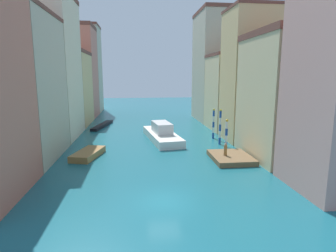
% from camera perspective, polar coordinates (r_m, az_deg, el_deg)
% --- Properties ---
extents(ground_plane, '(154.00, 154.00, 0.00)m').
position_cam_1_polar(ground_plane, '(45.53, -3.89, -1.80)').
color(ground_plane, '#196070').
extents(building_left_1, '(7.93, 11.74, 16.52)m').
position_cam_1_polar(building_left_1, '(35.51, -28.19, 7.08)').
color(building_left_1, '#BCB299').
rests_on(building_left_1, ground).
extents(building_left_2, '(7.93, 11.52, 21.43)m').
position_cam_1_polar(building_left_2, '(46.56, -23.16, 10.97)').
color(building_left_2, beige).
rests_on(building_left_2, ground).
extents(building_left_3, '(7.93, 11.43, 14.11)m').
position_cam_1_polar(building_left_3, '(57.73, -19.69, 7.26)').
color(building_left_3, '#DBB77A').
rests_on(building_left_3, ground).
extents(building_left_4, '(7.93, 9.88, 20.56)m').
position_cam_1_polar(building_left_4, '(68.01, -17.85, 10.46)').
color(building_left_4, '#C6705B').
rests_on(building_left_4, ground).
extents(building_left_5, '(7.93, 9.20, 22.17)m').
position_cam_1_polar(building_left_5, '(77.49, -16.50, 11.04)').
color(building_left_5, '#BCB299').
rests_on(building_left_5, ground).
extents(building_right_1, '(7.93, 10.60, 14.38)m').
position_cam_1_polar(building_right_1, '(34.80, 22.76, 5.69)').
color(building_right_1, beige).
rests_on(building_right_1, ground).
extents(building_right_2, '(7.93, 7.24, 18.86)m').
position_cam_1_polar(building_right_2, '(43.02, 16.93, 9.75)').
color(building_right_2, '#DBB77A').
rests_on(building_right_2, ground).
extents(building_right_3, '(7.93, 9.45, 13.19)m').
position_cam_1_polar(building_right_3, '(51.24, 12.89, 6.77)').
color(building_right_3, beige).
rests_on(building_right_3, ground).
extents(building_right_4, '(7.93, 12.20, 22.62)m').
position_cam_1_polar(building_right_4, '(61.45, 9.68, 11.83)').
color(building_right_4, '#BCB299').
rests_on(building_right_4, ground).
extents(waterfront_dock, '(4.30, 5.46, 0.57)m').
position_cam_1_polar(waterfront_dock, '(32.86, 12.69, -6.28)').
color(waterfront_dock, brown).
rests_on(waterfront_dock, ground).
extents(person_on_dock, '(0.36, 0.36, 1.45)m').
position_cam_1_polar(person_on_dock, '(32.38, 11.61, -4.74)').
color(person_on_dock, olive).
rests_on(person_on_dock, waterfront_dock).
extents(mooring_pole_0, '(0.36, 0.36, 3.97)m').
position_cam_1_polar(mooring_pole_0, '(37.09, 11.81, -1.56)').
color(mooring_pole_0, '#1E479E').
rests_on(mooring_pole_0, ground).
extents(mooring_pole_1, '(0.34, 0.34, 4.97)m').
position_cam_1_polar(mooring_pole_1, '(39.50, 10.56, -0.06)').
color(mooring_pole_1, '#1E479E').
rests_on(mooring_pole_1, ground).
extents(mooring_pole_2, '(0.34, 0.34, 4.57)m').
position_cam_1_polar(mooring_pole_2, '(43.05, 9.24, 0.55)').
color(mooring_pole_2, '#1E479E').
rests_on(mooring_pole_2, ground).
extents(vaporetto_white, '(5.26, 12.53, 2.63)m').
position_cam_1_polar(vaporetto_white, '(41.82, -1.25, -1.62)').
color(vaporetto_white, white).
rests_on(vaporetto_white, ground).
extents(gondola_black, '(3.13, 9.68, 0.49)m').
position_cam_1_polar(gondola_black, '(54.02, -13.23, 0.13)').
color(gondola_black, black).
rests_on(gondola_black, ground).
extents(motorboat_0, '(3.62, 5.85, 0.73)m').
position_cam_1_polar(motorboat_0, '(34.53, -15.97, -5.48)').
color(motorboat_0, olive).
rests_on(motorboat_0, ground).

